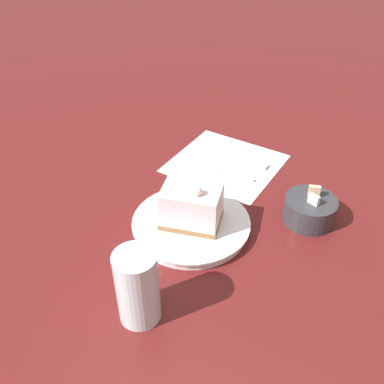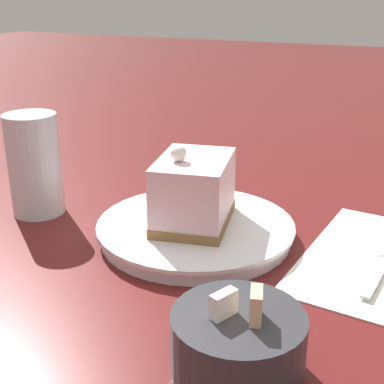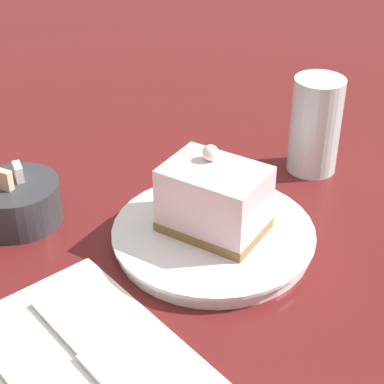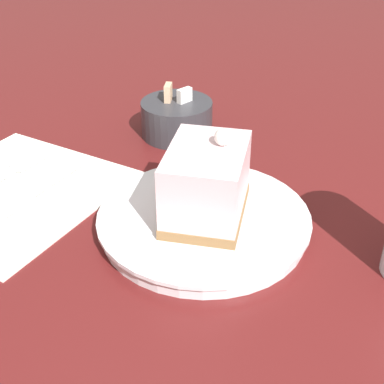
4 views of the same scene
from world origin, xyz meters
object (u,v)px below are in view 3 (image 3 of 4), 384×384
object	(u,v)px
cake_slice	(214,199)
sugar_bowl	(18,202)
knife	(93,364)
fork	(11,377)
drinking_glass	(315,125)
plate	(213,235)

from	to	relation	value
cake_slice	sugar_bowl	size ratio (longest dim) A/B	1.22
knife	fork	bearing A→B (deg)	151.75
sugar_bowl	fork	bearing A→B (deg)	-125.45
cake_slice	drinking_glass	bearing A→B (deg)	-7.70
cake_slice	fork	size ratio (longest dim) A/B	0.66
knife	drinking_glass	bearing A→B (deg)	14.60
knife	drinking_glass	world-z (taller)	drinking_glass
plate	drinking_glass	xyz separation A→B (m)	(0.20, 0.02, 0.05)
plate	knife	world-z (taller)	plate
cake_slice	knife	distance (m)	0.21
knife	drinking_glass	xyz separation A→B (m)	(0.39, 0.06, 0.05)
sugar_bowl	drinking_glass	world-z (taller)	drinking_glass
knife	sugar_bowl	distance (m)	0.24
plate	fork	distance (m)	0.25
fork	cake_slice	bearing A→B (deg)	7.72
knife	drinking_glass	size ratio (longest dim) A/B	1.39
plate	cake_slice	xyz separation A→B (m)	(0.00, 0.00, 0.04)
plate	fork	world-z (taller)	plate
cake_slice	knife	xyz separation A→B (m)	(-0.19, -0.04, -0.05)
fork	sugar_bowl	distance (m)	0.23
fork	drinking_glass	world-z (taller)	drinking_glass
sugar_bowl	knife	bearing A→B (deg)	-109.37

